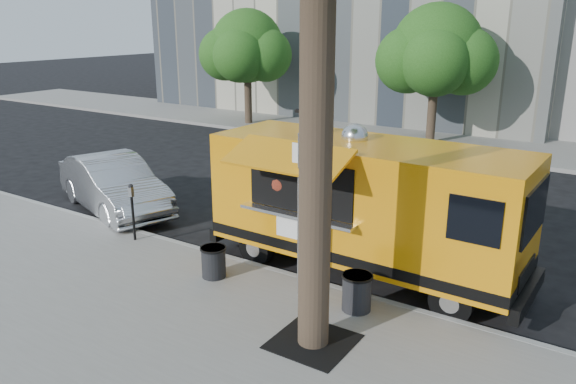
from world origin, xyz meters
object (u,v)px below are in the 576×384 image
object	(u,v)px
sedan	(114,184)
trash_bin_right	(357,291)
sign_post	(299,206)
food_truck	(363,203)
trash_bin_left	(214,261)
far_tree_a	(247,46)
far_tree_b	(437,50)
parking_meter	(132,205)

from	to	relation	value
sedan	trash_bin_right	distance (m)	8.20
sign_post	sedan	xyz separation A→B (m)	(-6.89, 1.64, -1.11)
food_truck	trash_bin_left	size ratio (longest dim) A/B	10.73
far_tree_a	food_truck	size ratio (longest dim) A/B	0.81
trash_bin_right	sedan	bearing A→B (deg)	168.82
food_truck	trash_bin_right	size ratio (longest dim) A/B	10.00
far_tree_b	trash_bin_left	world-z (taller)	far_tree_b
far_tree_b	trash_bin_left	bearing A→B (deg)	-86.95
trash_bin_left	far_tree_b	bearing A→B (deg)	93.05
sign_post	trash_bin_right	size ratio (longest dim) A/B	4.57
sign_post	sedan	distance (m)	7.17
far_tree_a	trash_bin_right	distance (m)	19.04
food_truck	sedan	bearing A→B (deg)	-178.12
food_truck	trash_bin_left	distance (m)	3.15
far_tree_a	food_truck	distance (m)	17.19
parking_meter	trash_bin_right	xyz separation A→B (m)	(5.70, -0.15, -0.48)
far_tree_b	parking_meter	distance (m)	14.48
trash_bin_right	trash_bin_left	bearing A→B (deg)	-173.43
far_tree_a	trash_bin_left	xyz separation A→B (m)	(9.77, -14.14, -3.30)
trash_bin_left	far_tree_a	bearing A→B (deg)	124.66
sedan	sign_post	bearing A→B (deg)	-83.97
parking_meter	trash_bin_right	bearing A→B (deg)	-1.51
food_truck	trash_bin_left	bearing A→B (deg)	-136.30
far_tree_a	sedan	size ratio (longest dim) A/B	1.19
parking_meter	trash_bin_left	xyz separation A→B (m)	(2.77, -0.49, -0.50)
sign_post	trash_bin_right	world-z (taller)	sign_post
parking_meter	food_truck	xyz separation A→B (m)	(4.97, 1.52, 0.53)
far_tree_a	trash_bin_left	world-z (taller)	far_tree_a
sedan	trash_bin_left	xyz separation A→B (m)	(5.12, -1.93, -0.27)
food_truck	trash_bin_right	world-z (taller)	food_truck
trash_bin_left	food_truck	bearing A→B (deg)	42.46
trash_bin_right	parking_meter	bearing A→B (deg)	178.49
trash_bin_left	trash_bin_right	world-z (taller)	trash_bin_right
far_tree_b	food_truck	xyz separation A→B (m)	(2.97, -12.53, -2.32)
far_tree_b	sign_post	size ratio (longest dim) A/B	1.83
sedan	trash_bin_left	size ratio (longest dim) A/B	7.36
far_tree_b	trash_bin_right	bearing A→B (deg)	-75.38
sedan	trash_bin_left	world-z (taller)	sedan
parking_meter	trash_bin_left	bearing A→B (deg)	-9.97
food_truck	trash_bin_right	bearing A→B (deg)	-65.04
sedan	trash_bin_right	size ratio (longest dim) A/B	6.86
far_tree_a	far_tree_b	size ratio (longest dim) A/B	0.97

